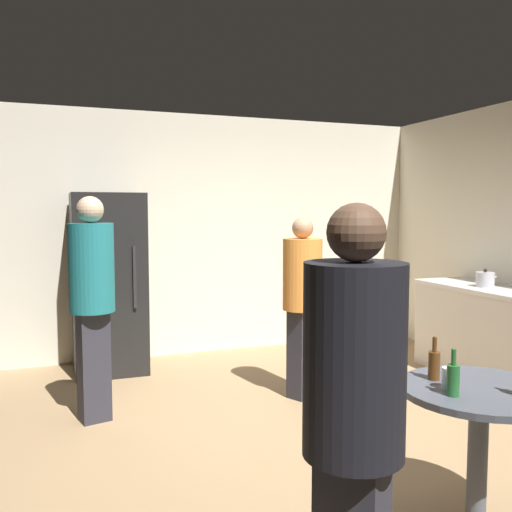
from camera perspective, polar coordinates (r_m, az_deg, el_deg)
name	(u,v)px	position (r m, az deg, el deg)	size (l,w,h in m)	color
ground_plane	(303,444)	(4.20, 4.84, -18.85)	(5.20, 5.20, 0.10)	#9E7C56
wall_back	(205,235)	(6.33, -5.32, 2.19)	(5.32, 0.06, 2.70)	silver
refrigerator	(109,283)	(5.75, -14.98, -2.72)	(0.70, 0.68, 1.80)	black
kitchen_counter	(509,339)	(5.64, 24.74, -7.76)	(0.64, 2.03, 0.90)	beige
kettle	(485,279)	(5.71, 22.63, -2.25)	(0.24, 0.17, 0.18)	#B2B2B7
foreground_table	(479,408)	(3.12, 22.09, -14.32)	(0.80, 0.80, 0.73)	#4C515B
beer_bottle_brown	(434,364)	(3.11, 17.94, -10.60)	(0.06, 0.06, 0.23)	#593314
beer_bottle_green	(453,379)	(2.89, 19.71, -11.86)	(0.06, 0.06, 0.23)	#26662D
plastic_cup_white	(450,379)	(2.99, 19.42, -11.86)	(0.08, 0.08, 0.11)	white
person_in_teal_shirt	(92,291)	(4.39, -16.60, -3.44)	(0.41, 0.41, 1.74)	#2D2D38
person_in_orange_shirt	(302,293)	(4.78, 4.81, -3.87)	(0.46, 0.46, 1.57)	#2D2D38
person_in_black_shirt	(354,410)	(1.92, 10.06, -15.45)	(0.48, 0.48, 1.65)	#2D2D38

